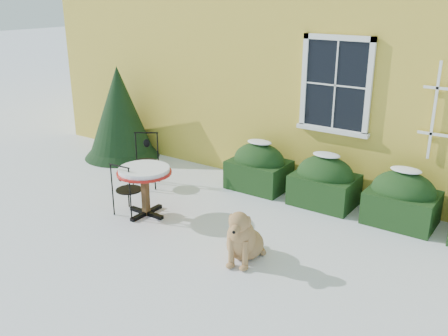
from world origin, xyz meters
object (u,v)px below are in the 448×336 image
Objects in this scene: bistro_table at (144,176)px; dog at (243,239)px; patio_chair_near at (127,189)px; evergreen_shrub at (120,121)px; patio_chair_far at (146,160)px.

bistro_table is 2.15m from dog.
patio_chair_near reaches higher than bistro_table.
bistro_table is 0.97× the size of dog.
patio_chair_near is at bearing -42.39° from evergreen_shrub.
patio_chair_far reaches higher than patio_chair_near.
bistro_table is at bearing 154.69° from dog.
patio_chair_far is at bearing 132.83° from bistro_table.
patio_chair_near is at bearing -149.08° from bistro_table.
bistro_table is at bearing -37.38° from evergreen_shrub.
patio_chair_far is (-0.92, 0.99, -0.19)m from bistro_table.
bistro_table reaches higher than dog.
patio_chair_near is 0.90× the size of patio_chair_far.
bistro_table is 0.99× the size of patio_chair_near.
evergreen_shrub is 1.93m from patio_chair_far.
evergreen_shrub is 5.20m from dog.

